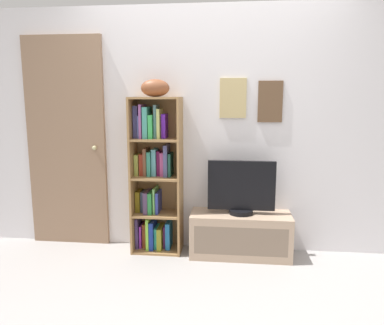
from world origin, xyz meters
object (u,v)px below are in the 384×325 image
(football, at_px, (155,88))
(tv_stand, at_px, (240,235))
(bookshelf, at_px, (154,178))
(door, at_px, (66,143))
(television, at_px, (241,188))

(football, relative_size, tv_stand, 0.28)
(bookshelf, xyz_separation_m, door, (-0.89, 0.09, 0.32))
(television, bearing_deg, tv_stand, -90.00)
(bookshelf, distance_m, door, 0.95)
(bookshelf, relative_size, football, 5.66)
(bookshelf, relative_size, door, 0.72)
(football, relative_size, door, 0.13)
(tv_stand, relative_size, door, 0.45)
(bookshelf, distance_m, football, 0.84)
(football, bearing_deg, bookshelf, 131.35)
(bookshelf, relative_size, television, 2.40)
(football, xyz_separation_m, television, (0.79, -0.04, -0.90))
(bookshelf, bearing_deg, door, 174.50)
(football, distance_m, door, 1.07)
(bookshelf, xyz_separation_m, football, (0.03, -0.03, 0.84))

